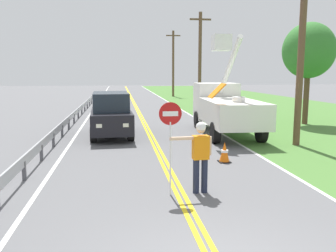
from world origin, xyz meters
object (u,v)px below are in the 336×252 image
object	(u,v)px
oncoming_suv_nearest	(111,114)
utility_pole_near	(302,36)
flagger_worker	(200,153)
utility_pole_mid	(200,59)
utility_pole_far	(173,63)
stop_sign_paddle	(170,128)
traffic_cone_lead	(225,152)
utility_bucket_truck	(224,105)
roadside_tree_verge	(309,51)

from	to	relation	value
oncoming_suv_nearest	utility_pole_near	bearing A→B (deg)	-22.57
flagger_worker	utility_pole_mid	distance (m)	21.84
utility_pole_mid	utility_pole_far	size ratio (longest dim) A/B	0.98
flagger_worker	utility_pole_mid	bearing A→B (deg)	77.03
stop_sign_paddle	utility_pole_far	size ratio (longest dim) A/B	0.28
oncoming_suv_nearest	utility_pole_near	size ratio (longest dim) A/B	0.54
utility_pole_far	traffic_cone_lead	distance (m)	33.67
stop_sign_paddle	utility_pole_near	distance (m)	8.60
utility_pole_mid	utility_pole_far	world-z (taller)	utility_pole_far
stop_sign_paddle	utility_bucket_truck	xyz separation A→B (m)	(4.03, 8.70, -0.31)
stop_sign_paddle	utility_pole_near	bearing A→B (deg)	40.76
flagger_worker	utility_bucket_truck	size ratio (longest dim) A/B	0.26
utility_bucket_truck	utility_pole_near	world-z (taller)	utility_pole_near
stop_sign_paddle	utility_pole_near	xyz separation A→B (m)	(6.17, 5.32, 2.77)
flagger_worker	utility_pole_near	xyz separation A→B (m)	(5.40, 5.26, 3.44)
stop_sign_paddle	roadside_tree_verge	world-z (taller)	roadside_tree_verge
utility_bucket_truck	roadside_tree_verge	size ratio (longest dim) A/B	1.17
utility_pole_far	roadside_tree_verge	bearing A→B (deg)	-80.89
stop_sign_paddle	roadside_tree_verge	xyz separation A→B (m)	(9.71, 11.01, 2.56)
utility_bucket_truck	traffic_cone_lead	world-z (taller)	utility_bucket_truck
utility_pole_far	oncoming_suv_nearest	bearing A→B (deg)	-104.77
utility_pole_near	utility_bucket_truck	bearing A→B (deg)	122.32
oncoming_suv_nearest	stop_sign_paddle	bearing A→B (deg)	-79.26
stop_sign_paddle	utility_pole_mid	size ratio (longest dim) A/B	0.29
traffic_cone_lead	utility_pole_mid	bearing A→B (deg)	79.66
utility_bucket_truck	oncoming_suv_nearest	bearing A→B (deg)	-178.51
flagger_worker	roadside_tree_verge	distance (m)	14.51
utility_bucket_truck	stop_sign_paddle	bearing A→B (deg)	-114.83
utility_pole_mid	utility_pole_far	distance (m)	15.11
utility_pole_far	utility_bucket_truck	bearing A→B (deg)	-93.42
stop_sign_paddle	utility_pole_far	xyz separation A→B (m)	(5.67, 36.22, 2.58)
utility_pole_mid	roadside_tree_verge	xyz separation A→B (m)	(4.10, -10.10, 0.09)
utility_bucket_truck	utility_pole_near	xyz separation A→B (m)	(2.14, -3.39, 3.08)
stop_sign_paddle	utility_pole_mid	world-z (taller)	utility_pole_mid
stop_sign_paddle	roadside_tree_verge	bearing A→B (deg)	48.58
utility_pole_near	utility_pole_far	distance (m)	30.91
roadside_tree_verge	stop_sign_paddle	bearing A→B (deg)	-131.42
utility_pole_near	utility_pole_mid	world-z (taller)	utility_pole_near
stop_sign_paddle	utility_pole_mid	distance (m)	21.98
utility_pole_mid	utility_pole_far	xyz separation A→B (m)	(0.05, 15.11, 0.10)
oncoming_suv_nearest	roadside_tree_verge	xyz separation A→B (m)	(11.34, 2.45, 3.21)
utility_pole_near	traffic_cone_lead	size ratio (longest dim) A/B	12.28
oncoming_suv_nearest	traffic_cone_lead	xyz separation A→B (m)	(3.93, -5.60, -0.72)
oncoming_suv_nearest	roadside_tree_verge	world-z (taller)	roadside_tree_verge
flagger_worker	utility_pole_near	bearing A→B (deg)	44.27
utility_pole_near	utility_pole_mid	bearing A→B (deg)	91.99
flagger_worker	roadside_tree_verge	world-z (taller)	roadside_tree_verge
oncoming_suv_nearest	traffic_cone_lead	distance (m)	6.88
roadside_tree_verge	oncoming_suv_nearest	bearing A→B (deg)	-167.78
utility_bucket_truck	utility_pole_mid	world-z (taller)	utility_pole_mid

